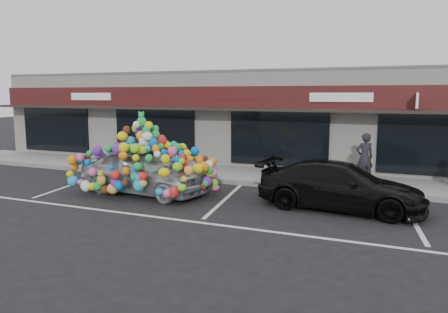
% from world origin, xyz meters
% --- Properties ---
extents(ground, '(90.00, 90.00, 0.00)m').
position_xyz_m(ground, '(0.00, 0.00, 0.00)').
color(ground, black).
rests_on(ground, ground).
extents(shop_building, '(24.00, 7.20, 4.31)m').
position_xyz_m(shop_building, '(0.00, 8.44, 2.16)').
color(shop_building, white).
rests_on(shop_building, ground).
extents(sidewalk, '(26.00, 3.00, 0.15)m').
position_xyz_m(sidewalk, '(0.00, 4.00, 0.07)').
color(sidewalk, gray).
rests_on(sidewalk, ground).
extents(kerb, '(26.00, 0.18, 0.16)m').
position_xyz_m(kerb, '(0.00, 2.50, 0.07)').
color(kerb, slate).
rests_on(kerb, ground).
extents(parking_stripe_left, '(0.73, 4.37, 0.01)m').
position_xyz_m(parking_stripe_left, '(-3.20, 0.20, 0.00)').
color(parking_stripe_left, silver).
rests_on(parking_stripe_left, ground).
extents(parking_stripe_mid, '(0.73, 4.37, 0.01)m').
position_xyz_m(parking_stripe_mid, '(2.80, 0.20, 0.00)').
color(parking_stripe_mid, silver).
rests_on(parking_stripe_mid, ground).
extents(parking_stripe_right, '(0.73, 4.37, 0.01)m').
position_xyz_m(parking_stripe_right, '(8.20, 0.20, 0.00)').
color(parking_stripe_right, silver).
rests_on(parking_stripe_right, ground).
extents(lane_line, '(14.00, 0.12, 0.01)m').
position_xyz_m(lane_line, '(2.00, -2.30, 0.00)').
color(lane_line, silver).
rests_on(lane_line, ground).
extents(toy_car, '(3.23, 4.97, 2.78)m').
position_xyz_m(toy_car, '(0.00, -0.03, 0.94)').
color(toy_car, '#91949A').
rests_on(toy_car, ground).
extents(black_sedan, '(2.29, 4.83, 1.36)m').
position_xyz_m(black_sedan, '(6.27, 0.48, 0.68)').
color(black_sedan, black).
rests_on(black_sedan, ground).
extents(pedestrian_a, '(0.77, 0.70, 1.77)m').
position_xyz_m(pedestrian_a, '(6.59, 4.01, 1.03)').
color(pedestrian_a, black).
rests_on(pedestrian_a, sidewalk).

